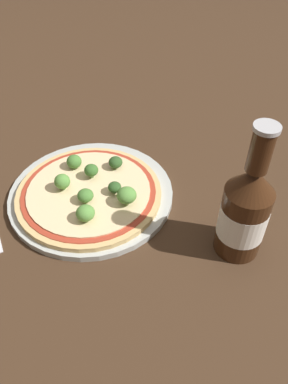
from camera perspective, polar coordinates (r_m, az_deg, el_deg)
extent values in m
plane|color=#3D2819|center=(0.70, -6.78, -0.46)|extent=(3.00, 3.00, 0.00)
cylinder|color=#B2B7B2|center=(0.70, -8.00, -0.30)|extent=(0.30, 0.30, 0.01)
cylinder|color=tan|center=(0.68, -8.36, -0.22)|extent=(0.26, 0.26, 0.01)
cylinder|color=#A83823|center=(0.68, -8.41, 0.13)|extent=(0.24, 0.24, 0.00)
cylinder|color=beige|center=(0.68, -8.42, 0.21)|extent=(0.22, 0.22, 0.00)
cylinder|color=#6B8E51|center=(0.68, -12.20, 0.84)|extent=(0.01, 0.01, 0.01)
ellipsoid|color=#568E3D|center=(0.67, -12.36, 1.64)|extent=(0.03, 0.03, 0.03)
cylinder|color=#6B8E51|center=(0.62, -8.81, -3.87)|extent=(0.01, 0.01, 0.01)
ellipsoid|color=#568E3D|center=(0.61, -8.92, -3.17)|extent=(0.03, 0.03, 0.02)
cylinder|color=#6B8E51|center=(0.66, -4.46, 0.18)|extent=(0.01, 0.01, 0.01)
ellipsoid|color=#2D5123|center=(0.66, -4.50, 0.75)|extent=(0.02, 0.02, 0.02)
cylinder|color=#6B8E51|center=(0.70, -7.96, 2.61)|extent=(0.01, 0.01, 0.01)
ellipsoid|color=#386628|center=(0.69, -8.04, 3.32)|extent=(0.03, 0.03, 0.02)
cylinder|color=#6B8E51|center=(0.65, -8.83, -1.13)|extent=(0.01, 0.01, 0.01)
ellipsoid|color=#477A33|center=(0.65, -8.92, -0.52)|extent=(0.03, 0.03, 0.02)
cylinder|color=#6B8E51|center=(0.64, -2.62, -1.32)|extent=(0.01, 0.01, 0.01)
ellipsoid|color=#568E3D|center=(0.63, -2.65, -0.48)|extent=(0.03, 0.03, 0.03)
cylinder|color=#6B8E51|center=(0.73, -10.50, 3.96)|extent=(0.01, 0.01, 0.01)
ellipsoid|color=#477A33|center=(0.72, -10.60, 4.59)|extent=(0.03, 0.03, 0.03)
cylinder|color=#6B8E51|center=(0.71, -4.32, 3.97)|extent=(0.01, 0.01, 0.01)
ellipsoid|color=#2D5123|center=(0.71, -4.36, 4.55)|extent=(0.03, 0.03, 0.02)
cylinder|color=#381E0F|center=(0.59, 14.72, -4.28)|extent=(0.07, 0.07, 0.12)
cylinder|color=silver|center=(0.58, 14.76, -4.12)|extent=(0.07, 0.07, 0.06)
cone|color=#381E0F|center=(0.53, 16.25, 1.62)|extent=(0.07, 0.07, 0.04)
cylinder|color=#381E0F|center=(0.50, 17.38, 6.01)|extent=(0.03, 0.03, 0.06)
cylinder|color=#B2B2B7|center=(0.48, 18.24, 9.29)|extent=(0.03, 0.03, 0.01)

